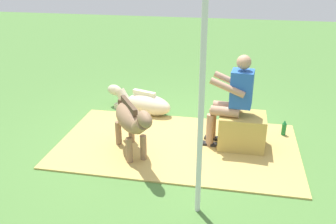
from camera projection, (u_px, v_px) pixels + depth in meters
The scene contains 8 objects.
ground_plane at pixel (168, 141), 5.67m from camera, with size 24.00×24.00×0.00m, color #4C7A38.
hay_patch at pixel (177, 145), 5.52m from camera, with size 3.54×2.04×0.02m, color tan.
hay_bale at pixel (242, 131), 5.38m from camera, with size 0.66×0.51×0.52m, color tan.
person_seated at pixel (233, 97), 5.21m from camera, with size 0.68×0.46×1.40m.
pony_standing at pixel (131, 120), 5.04m from camera, with size 0.89×1.19×0.91m.
pony_lying at pixel (144, 103), 6.60m from camera, with size 1.35×0.70×0.42m.
soda_bottle at pixel (284, 129), 5.76m from camera, with size 0.07×0.07×0.27m.
tent_pole_left at pixel (201, 107), 3.64m from camera, with size 0.06×0.06×2.50m, color silver.
Camera 1 is at (-0.96, 4.94, 2.64)m, focal length 39.41 mm.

